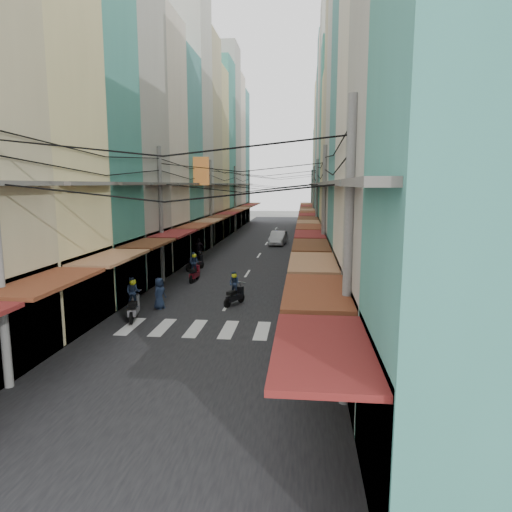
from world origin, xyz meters
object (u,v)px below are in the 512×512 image
Objects in this scene: white_car at (278,245)px; market_umbrella at (359,274)px; bicycle at (363,314)px; traffic_sign at (349,273)px.

market_umbrella is (4.97, -25.18, 2.07)m from white_car.
market_umbrella is at bearing 148.43° from bicycle.
traffic_sign reaches higher than bicycle.
traffic_sign is (4.66, -24.01, 1.88)m from white_car.
white_car is at bearing 100.98° from traffic_sign.
market_umbrella is 1.22m from traffic_sign.
white_car is 2.01× the size of market_umbrella.
white_car is 1.81× the size of traffic_sign.
market_umbrella is at bearing -73.86° from white_car.
white_car is 24.78m from bicycle.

